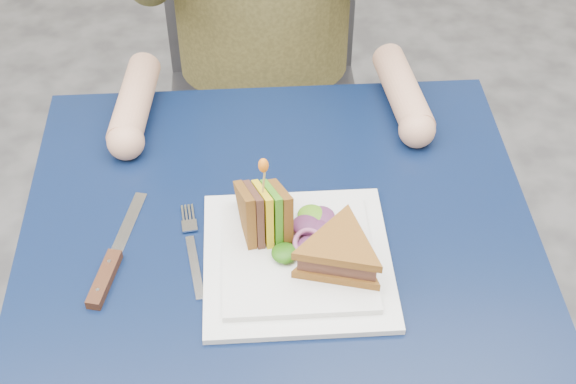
{
  "coord_description": "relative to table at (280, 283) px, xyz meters",
  "views": [
    {
      "loc": [
        -0.04,
        -0.75,
        1.59
      ],
      "look_at": [
        0.01,
        0.02,
        0.82
      ],
      "focal_mm": 50.0,
      "sensor_mm": 36.0,
      "label": 1
    }
  ],
  "objects": [
    {
      "name": "chair",
      "position": [
        0.0,
        0.7,
        -0.11
      ],
      "size": [
        0.42,
        0.4,
        0.93
      ],
      "color": "#47474C",
      "rests_on": "ground"
    },
    {
      "name": "sandwich_flat",
      "position": [
        0.08,
        -0.05,
        0.12
      ],
      "size": [
        0.17,
        0.17,
        0.05
      ],
      "color": "brown",
      "rests_on": "plate"
    },
    {
      "name": "knife",
      "position": [
        -0.24,
        -0.03,
        0.09
      ],
      "size": [
        0.07,
        0.22,
        0.02
      ],
      "color": "silver",
      "rests_on": "table"
    },
    {
      "name": "table",
      "position": [
        0.0,
        0.0,
        0.0
      ],
      "size": [
        0.75,
        0.75,
        0.73
      ],
      "color": "black",
      "rests_on": "ground"
    },
    {
      "name": "toothpick",
      "position": [
        -0.02,
        0.02,
        0.2
      ],
      "size": [
        0.01,
        0.01,
        0.06
      ],
      "primitive_type": "cylinder",
      "rotation": [
        0.14,
        0.07,
        0.0
      ],
      "color": "tan",
      "rests_on": "sandwich_upright"
    },
    {
      "name": "fork",
      "position": [
        -0.12,
        -0.0,
        0.08
      ],
      "size": [
        0.04,
        0.18,
        0.01
      ],
      "color": "silver",
      "rests_on": "table"
    },
    {
      "name": "plate",
      "position": [
        0.02,
        -0.03,
        0.09
      ],
      "size": [
        0.26,
        0.26,
        0.02
      ],
      "color": "white",
      "rests_on": "table"
    },
    {
      "name": "toothpick_frill",
      "position": [
        -0.02,
        0.02,
        0.23
      ],
      "size": [
        0.01,
        0.01,
        0.02
      ],
      "primitive_type": "ellipsoid",
      "color": "orange",
      "rests_on": "sandwich_upright"
    },
    {
      "name": "onion_ring",
      "position": [
        0.04,
        -0.02,
        0.11
      ],
      "size": [
        0.04,
        0.04,
        0.02
      ],
      "primitive_type": "torus",
      "rotation": [
        0.44,
        0.0,
        0.0
      ],
      "color": "#9E4C7A",
      "rests_on": "plate"
    },
    {
      "name": "lettuce_spill",
      "position": [
        0.03,
        -0.02,
        0.11
      ],
      "size": [
        0.15,
        0.13,
        0.02
      ],
      "primitive_type": null,
      "color": "#337A14",
      "rests_on": "plate"
    },
    {
      "name": "sandwich_upright",
      "position": [
        -0.02,
        0.02,
        0.13
      ],
      "size": [
        0.09,
        0.14,
        0.14
      ],
      "color": "brown",
      "rests_on": "plate"
    }
  ]
}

